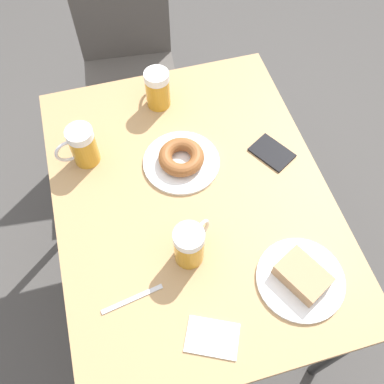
# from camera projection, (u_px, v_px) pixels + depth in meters

# --- Properties ---
(ground_plane) EXTENTS (8.00, 8.00, 0.00)m
(ground_plane) POSITION_uv_depth(u_px,v_px,m) (192.00, 281.00, 1.88)
(ground_plane) COLOR #474442
(table) EXTENTS (0.80, 1.05, 0.73)m
(table) POSITION_uv_depth(u_px,v_px,m) (192.00, 206.00, 1.31)
(table) COLOR tan
(table) RESTS_ON ground_plane
(chair) EXTENTS (0.44, 0.44, 0.89)m
(chair) POSITION_uv_depth(u_px,v_px,m) (127.00, 54.00, 1.86)
(chair) COLOR #514C47
(chair) RESTS_ON ground_plane
(plate_with_cake) EXTENTS (0.23, 0.23, 0.05)m
(plate_with_cake) POSITION_uv_depth(u_px,v_px,m) (301.00, 277.00, 1.11)
(plate_with_cake) COLOR white
(plate_with_cake) RESTS_ON table
(plate_with_donut) EXTENTS (0.24, 0.24, 0.05)m
(plate_with_donut) POSITION_uv_depth(u_px,v_px,m) (182.00, 159.00, 1.30)
(plate_with_donut) COLOR white
(plate_with_donut) RESTS_ON table
(beer_mug_left) EXTENTS (0.13, 0.08, 0.13)m
(beer_mug_left) POSITION_uv_depth(u_px,v_px,m) (82.00, 146.00, 1.27)
(beer_mug_left) COLOR #C68C23
(beer_mug_left) RESTS_ON table
(beer_mug_center) EXTENTS (0.08, 0.13, 0.13)m
(beer_mug_center) POSITION_uv_depth(u_px,v_px,m) (157.00, 88.00, 1.39)
(beer_mug_center) COLOR #C68C23
(beer_mug_center) RESTS_ON table
(beer_mug_right) EXTENTS (0.11, 0.10, 0.13)m
(beer_mug_right) POSITION_uv_depth(u_px,v_px,m) (190.00, 245.00, 1.10)
(beer_mug_right) COLOR #C68C23
(beer_mug_right) RESTS_ON table
(napkin_folded) EXTENTS (0.15, 0.13, 0.00)m
(napkin_folded) POSITION_uv_depth(u_px,v_px,m) (212.00, 338.00, 1.04)
(napkin_folded) COLOR white
(napkin_folded) RESTS_ON table
(fork) EXTENTS (0.17, 0.04, 0.00)m
(fork) POSITION_uv_depth(u_px,v_px,m) (132.00, 299.00, 1.09)
(fork) COLOR silver
(fork) RESTS_ON table
(passport_near_edge) EXTENTS (0.14, 0.15, 0.01)m
(passport_near_edge) POSITION_uv_depth(u_px,v_px,m) (272.00, 153.00, 1.33)
(passport_near_edge) COLOR black
(passport_near_edge) RESTS_ON table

